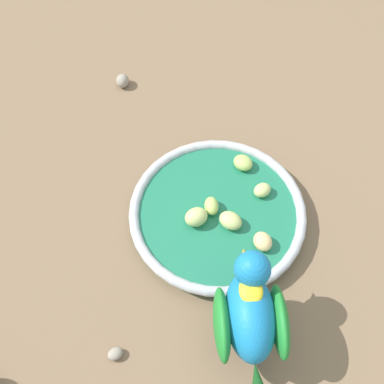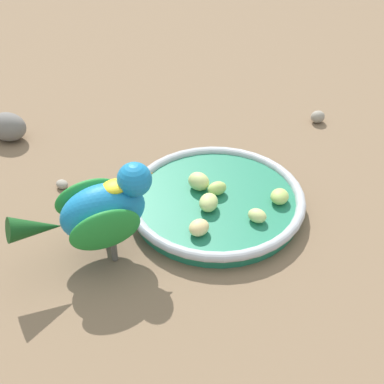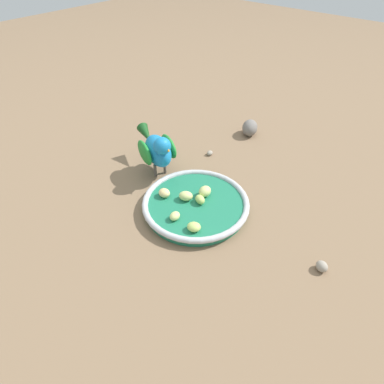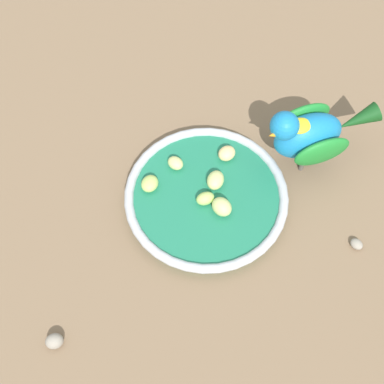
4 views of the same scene
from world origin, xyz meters
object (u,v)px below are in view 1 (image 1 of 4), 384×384
object	(u,v)px
apple_piece_5	(263,191)
parrot	(251,318)
apple_piece_4	(211,206)
pebble_1	(115,354)
apple_piece_0	(230,221)
pebble_0	(124,80)
apple_piece_3	(263,241)
feeding_bowl	(218,215)
apple_piece_1	(198,219)
apple_piece_2	(243,163)

from	to	relation	value
apple_piece_5	parrot	size ratio (longest dim) A/B	0.14
apple_piece_4	pebble_1	xyz separation A→B (m)	(-0.12, 0.19, -0.02)
apple_piece_0	parrot	distance (m)	0.15
pebble_0	apple_piece_3	bearing A→B (deg)	-171.76
feeding_bowl	apple_piece_0	world-z (taller)	apple_piece_0
apple_piece_5	pebble_1	world-z (taller)	apple_piece_5
apple_piece_5	pebble_0	size ratio (longest dim) A/B	1.05
apple_piece_1	apple_piece_2	bearing A→B (deg)	-60.82
apple_piece_0	apple_piece_2	world-z (taller)	apple_piece_0
apple_piece_4	apple_piece_2	bearing A→B (deg)	-58.89
apple_piece_0	apple_piece_2	distance (m)	0.10
apple_piece_3	pebble_0	xyz separation A→B (m)	(0.36, 0.05, -0.02)
apple_piece_3	parrot	bearing A→B (deg)	141.23
apple_piece_2	apple_piece_4	xyz separation A→B (m)	(-0.04, 0.07, 0.00)
parrot	apple_piece_1	bearing A→B (deg)	18.44
apple_piece_3	pebble_1	bearing A→B (deg)	101.07
apple_piece_3	apple_piece_4	world-z (taller)	same
apple_piece_2	pebble_1	world-z (taller)	apple_piece_2
feeding_bowl	apple_piece_3	size ratio (longest dim) A/B	8.75
parrot	apple_piece_0	bearing A→B (deg)	2.48
apple_piece_2	apple_piece_4	distance (m)	0.08
pebble_0	apple_piece_1	bearing A→B (deg)	177.96
apple_piece_0	apple_piece_4	world-z (taller)	apple_piece_0
feeding_bowl	apple_piece_0	size ratio (longest dim) A/B	7.64
pebble_0	pebble_1	world-z (taller)	pebble_0
feeding_bowl	apple_piece_3	world-z (taller)	apple_piece_3
pebble_1	parrot	bearing A→B (deg)	-107.92
apple_piece_4	parrot	size ratio (longest dim) A/B	0.15
apple_piece_1	apple_piece_3	size ratio (longest dim) A/B	1.13
feeding_bowl	pebble_0	world-z (taller)	feeding_bowl
apple_piece_0	pebble_0	xyz separation A→B (m)	(0.31, 0.03, -0.02)
apple_piece_1	pebble_1	distance (m)	0.20
feeding_bowl	pebble_1	bearing A→B (deg)	119.78
parrot	pebble_0	xyz separation A→B (m)	(0.45, -0.02, -0.06)
apple_piece_2	apple_piece_4	size ratio (longest dim) A/B	1.06
feeding_bowl	apple_piece_3	distance (m)	0.08
apple_piece_2	pebble_0	distance (m)	0.25
pebble_1	apple_piece_0	bearing A→B (deg)	-66.20
apple_piece_4	apple_piece_5	size ratio (longest dim) A/B	1.08
apple_piece_2	parrot	xyz separation A→B (m)	(-0.21, 0.11, 0.04)
feeding_bowl	apple_piece_2	size ratio (longest dim) A/B	8.47
feeding_bowl	pebble_0	bearing A→B (deg)	4.32
pebble_0	pebble_1	size ratio (longest dim) A/B	1.25
apple_piece_4	apple_piece_5	distance (m)	0.07
apple_piece_3	apple_piece_4	xyz separation A→B (m)	(0.08, 0.04, -0.00)
apple_piece_2	apple_piece_5	world-z (taller)	same
apple_piece_1	apple_piece_4	size ratio (longest dim) A/B	1.16
apple_piece_0	apple_piece_4	bearing A→B (deg)	21.41
apple_piece_5	pebble_1	distance (m)	0.29
apple_piece_2	apple_piece_5	distance (m)	0.05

